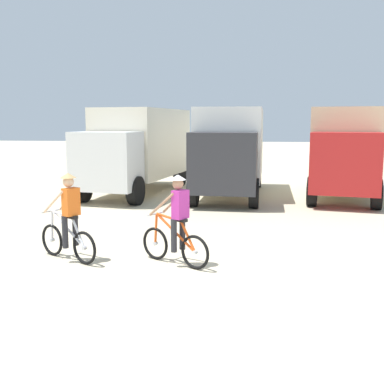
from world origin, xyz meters
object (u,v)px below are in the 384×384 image
(box_truck_cream_rv, at_px, (138,146))
(cyclist_cowboy_hat, at_px, (177,223))
(box_truck_white_box, at_px, (230,147))
(box_truck_tan_camper, at_px, (346,147))
(cyclist_orange_shirt, at_px, (69,220))

(box_truck_cream_rv, distance_m, cyclist_cowboy_hat, 9.87)
(cyclist_cowboy_hat, bearing_deg, box_truck_white_box, 84.88)
(box_truck_cream_rv, distance_m, box_truck_tan_camper, 8.07)
(box_truck_tan_camper, bearing_deg, box_truck_white_box, -176.51)
(box_truck_cream_rv, relative_size, box_truck_tan_camper, 1.00)
(box_truck_white_box, height_order, cyclist_cowboy_hat, box_truck_white_box)
(cyclist_orange_shirt, xyz_separation_m, cyclist_cowboy_hat, (2.24, -0.06, 0.00))
(box_truck_white_box, bearing_deg, box_truck_cream_rv, 176.44)
(box_truck_white_box, relative_size, box_truck_tan_camper, 0.97)
(box_truck_cream_rv, relative_size, cyclist_orange_shirt, 3.87)
(box_truck_cream_rv, bearing_deg, cyclist_cowboy_hat, -73.12)
(box_truck_tan_camper, relative_size, cyclist_cowboy_hat, 3.89)
(cyclist_orange_shirt, bearing_deg, box_truck_cream_rv, 93.77)
(box_truck_tan_camper, bearing_deg, box_truck_cream_rv, -179.72)
(box_truck_cream_rv, distance_m, box_truck_white_box, 3.68)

